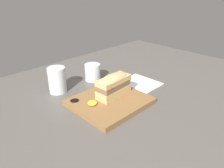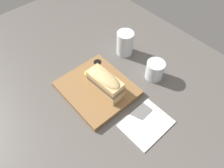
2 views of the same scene
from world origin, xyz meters
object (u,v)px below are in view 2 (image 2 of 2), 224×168
Objects in this scene: serving_board at (97,88)px; napkin at (146,124)px; water_glass at (125,44)px; sandwich at (105,82)px; wine_glass at (155,71)px.

napkin is at bearing 8.57° from serving_board.
sandwich is at bearing -61.18° from water_glass.
serving_board is at bearing -171.43° from napkin.
sandwich is 26.17cm from water_glass.
serving_board is 3.51× the size of wine_glass.
sandwich and water_glass have the same top height.
serving_board reaches higher than napkin.
wine_glass reaches higher than napkin.
sandwich is (3.67, 1.50, 6.08)cm from serving_board.
water_glass is 0.65× the size of napkin.
wine_glass is 24.36cm from napkin.
wine_glass is (10.69, 23.40, 2.62)cm from serving_board.
napkin is (24.60, 3.71, -0.88)cm from serving_board.
serving_board is 1.84× the size of sandwich.
serving_board is 25.86cm from wine_glass.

